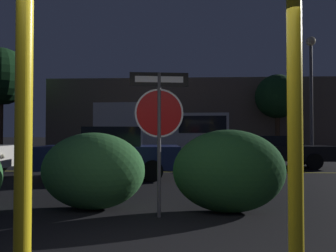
# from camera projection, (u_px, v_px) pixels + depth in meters

# --- Properties ---
(road_center_stripe) EXTENTS (38.59, 0.12, 0.01)m
(road_center_stripe) POSITION_uv_depth(u_px,v_px,m) (180.00, 172.00, 11.40)
(road_center_stripe) COLOR gold
(road_center_stripe) RESTS_ON ground_plane
(stop_sign) EXTENTS (0.94, 0.15, 2.32)m
(stop_sign) POSITION_uv_depth(u_px,v_px,m) (159.00, 113.00, 5.25)
(stop_sign) COLOR #4C4C51
(stop_sign) RESTS_ON ground_plane
(yellow_pole_left) EXTENTS (0.14, 0.14, 2.88)m
(yellow_pole_left) POSITION_uv_depth(u_px,v_px,m) (24.00, 121.00, 2.75)
(yellow_pole_left) COLOR yellow
(yellow_pole_left) RESTS_ON ground_plane
(yellow_pole_right) EXTENTS (0.14, 0.14, 3.11)m
(yellow_pole_right) POSITION_uv_depth(u_px,v_px,m) (295.00, 109.00, 3.06)
(yellow_pole_right) COLOR yellow
(yellow_pole_right) RESTS_ON ground_plane
(hedge_bush_2) EXTENTS (1.83, 1.16, 1.35)m
(hedge_bush_2) POSITION_uv_depth(u_px,v_px,m) (93.00, 171.00, 5.77)
(hedge_bush_2) COLOR #2D6633
(hedge_bush_2) RESTS_ON ground_plane
(hedge_bush_3) EXTENTS (1.90, 1.06, 1.40)m
(hedge_bush_3) POSITION_uv_depth(u_px,v_px,m) (229.00, 171.00, 5.54)
(hedge_bush_3) COLOR #1E4C23
(hedge_bush_3) RESTS_ON ground_plane
(passing_car_2) EXTENTS (4.39, 2.34, 1.54)m
(passing_car_2) POSITION_uv_depth(u_px,v_px,m) (111.00, 153.00, 9.99)
(passing_car_2) COLOR navy
(passing_car_2) RESTS_ON ground_plane
(passing_car_3) EXTENTS (4.78, 2.14, 1.26)m
(passing_car_3) POSITION_uv_depth(u_px,v_px,m) (271.00, 151.00, 13.18)
(passing_car_3) COLOR black
(passing_car_3) RESTS_ON ground_plane
(delivery_truck) EXTENTS (7.30, 2.77, 3.02)m
(delivery_truck) POSITION_uv_depth(u_px,v_px,m) (163.00, 129.00, 18.24)
(delivery_truck) COLOR silver
(delivery_truck) RESTS_ON ground_plane
(street_lamp) EXTENTS (0.51, 0.51, 6.65)m
(street_lamp) POSITION_uv_depth(u_px,v_px,m) (311.00, 74.00, 17.81)
(street_lamp) COLOR #4C4C51
(street_lamp) RESTS_ON ground_plane
(tree_0) EXTENTS (3.08, 3.08, 5.52)m
(tree_0) POSITION_uv_depth(u_px,v_px,m) (277.00, 97.00, 23.00)
(tree_0) COLOR #422D1E
(tree_0) RESTS_ON ground_plane
(tree_1) EXTENTS (3.94, 3.94, 7.30)m
(tree_1) POSITION_uv_depth(u_px,v_px,m) (1.00, 77.00, 22.66)
(tree_1) COLOR #422D1E
(tree_1) RESTS_ON ground_plane
(building_backdrop) EXTENTS (24.73, 4.71, 5.54)m
(building_backdrop) POSITION_uv_depth(u_px,v_px,m) (207.00, 116.00, 26.55)
(building_backdrop) COLOR #6B5B4C
(building_backdrop) RESTS_ON ground_plane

